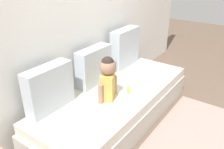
# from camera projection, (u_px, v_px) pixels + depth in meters

# --- Properties ---
(ground_plane) EXTENTS (12.00, 12.00, 0.00)m
(ground_plane) POSITION_uv_depth(u_px,v_px,m) (116.00, 118.00, 2.94)
(ground_plane) COLOR brown
(back_wall) EXTENTS (5.47, 0.10, 2.23)m
(back_wall) POSITION_uv_depth(u_px,v_px,m) (78.00, 25.00, 2.75)
(back_wall) COLOR white
(back_wall) RESTS_ON ground
(couch) EXTENTS (2.27, 0.88, 0.41)m
(couch) POSITION_uv_depth(u_px,v_px,m) (117.00, 105.00, 2.85)
(couch) COLOR beige
(couch) RESTS_ON ground
(throw_pillow_left) EXTENTS (0.53, 0.16, 0.47)m
(throw_pillow_left) POSITION_uv_depth(u_px,v_px,m) (49.00, 88.00, 2.32)
(throw_pillow_left) COLOR #B2BCC6
(throw_pillow_left) RESTS_ON couch
(throw_pillow_center) EXTENTS (0.51, 0.16, 0.46)m
(throw_pillow_center) POSITION_uv_depth(u_px,v_px,m) (94.00, 66.00, 2.84)
(throw_pillow_center) COLOR #B2BCC6
(throw_pillow_center) RESTS_ON couch
(throw_pillow_right) EXTENTS (0.53, 0.16, 0.55)m
(throw_pillow_right) POSITION_uv_depth(u_px,v_px,m) (125.00, 48.00, 3.34)
(throw_pillow_right) COLOR #B2BCC6
(throw_pillow_right) RESTS_ON couch
(toddler) EXTENTS (0.31, 0.21, 0.50)m
(toddler) POSITION_uv_depth(u_px,v_px,m) (108.00, 77.00, 2.50)
(toddler) COLOR gold
(toddler) RESTS_ON couch
(banana) EXTENTS (0.17, 0.13, 0.04)m
(banana) POSITION_uv_depth(u_px,v_px,m) (128.00, 89.00, 2.75)
(banana) COLOR yellow
(banana) RESTS_ON couch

